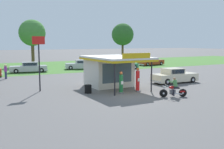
% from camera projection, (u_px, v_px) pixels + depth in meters
% --- Properties ---
extents(ground_plane, '(300.00, 300.00, 0.00)m').
position_uv_depth(ground_plane, '(134.00, 96.00, 21.03)').
color(ground_plane, '#5B5959').
extents(grass_verge_strip, '(120.00, 24.00, 0.01)m').
position_uv_depth(grass_verge_strip, '(42.00, 67.00, 47.08)').
color(grass_verge_strip, '#477A33').
rests_on(grass_verge_strip, ground).
extents(service_station_kiosk, '(4.63, 6.93, 3.46)m').
position_uv_depth(service_station_kiosk, '(110.00, 69.00, 25.65)').
color(service_station_kiosk, beige).
rests_on(service_station_kiosk, ground).
extents(gas_pump_nearside, '(0.44, 0.44, 1.87)m').
position_uv_depth(gas_pump_nearside, '(121.00, 83.00, 22.29)').
color(gas_pump_nearside, slate).
rests_on(gas_pump_nearside, ground).
extents(gas_pump_offside, '(0.44, 0.44, 2.12)m').
position_uv_depth(gas_pump_offside, '(138.00, 81.00, 23.10)').
color(gas_pump_offside, slate).
rests_on(gas_pump_offside, ground).
extents(motorcycle_with_rider, '(2.10, 1.03, 1.58)m').
position_uv_depth(motorcycle_with_rider, '(174.00, 89.00, 20.74)').
color(motorcycle_with_rider, black).
rests_on(motorcycle_with_rider, ground).
extents(featured_classic_sedan, '(5.32, 2.17, 1.60)m').
position_uv_depth(featured_classic_sedan, '(174.00, 76.00, 28.14)').
color(featured_classic_sedan, beige).
rests_on(featured_classic_sedan, ground).
extents(parked_car_back_row_far_left, '(5.46, 3.01, 1.44)m').
position_uv_depth(parked_car_back_row_far_left, '(124.00, 65.00, 42.09)').
color(parked_car_back_row_far_left, '#2D844C').
rests_on(parked_car_back_row_far_left, ground).
extents(parked_car_back_row_left, '(5.64, 2.51, 1.51)m').
position_uv_depth(parked_car_back_row_left, '(151.00, 62.00, 50.16)').
color(parked_car_back_row_left, '#993819').
rests_on(parked_car_back_row_left, ground).
extents(parked_car_second_row_spare, '(5.50, 2.53, 1.51)m').
position_uv_depth(parked_car_second_row_spare, '(29.00, 68.00, 38.07)').
color(parked_car_second_row_spare, '#B7B7BC').
rests_on(parked_car_second_row_spare, ground).
extents(parked_car_back_row_centre, '(5.10, 2.99, 1.51)m').
position_uv_depth(parked_car_back_row_centre, '(80.00, 65.00, 42.83)').
color(parked_car_back_row_centre, '#B7B7BC').
rests_on(parked_car_back_row_centre, ground).
extents(bystander_strolling_foreground, '(0.38, 0.38, 1.74)m').
position_uv_depth(bystander_strolling_foreground, '(6.00, 71.00, 31.14)').
color(bystander_strolling_foreground, '#2D3351').
rests_on(bystander_strolling_foreground, ground).
extents(tree_oak_far_right, '(5.32, 5.32, 8.97)m').
position_uv_depth(tree_oak_far_right, '(123.00, 35.00, 62.96)').
color(tree_oak_far_right, brown).
rests_on(tree_oak_far_right, ground).
extents(tree_oak_right, '(5.04, 5.04, 8.73)m').
position_uv_depth(tree_oak_right, '(31.00, 33.00, 49.96)').
color(tree_oak_right, brown).
rests_on(tree_oak_right, ground).
extents(roadside_pole_sign, '(1.10, 0.12, 4.87)m').
position_uv_depth(roadside_pole_sign, '(39.00, 54.00, 22.92)').
color(roadside_pole_sign, black).
rests_on(roadside_pole_sign, ground).
extents(spare_tire_stack, '(0.60, 0.60, 0.72)m').
position_uv_depth(spare_tire_stack, '(88.00, 89.00, 22.35)').
color(spare_tire_stack, black).
rests_on(spare_tire_stack, ground).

